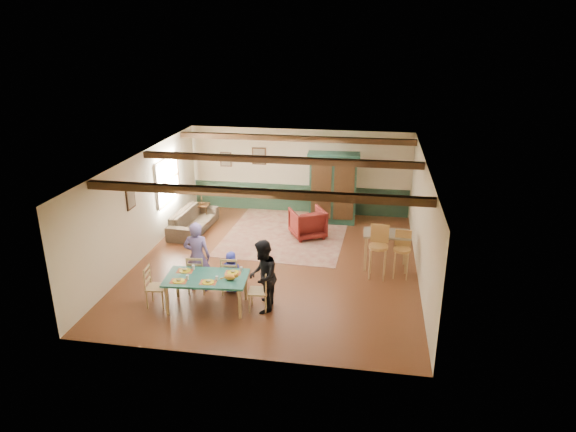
% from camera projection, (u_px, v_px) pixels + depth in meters
% --- Properties ---
extents(floor, '(8.00, 8.00, 0.00)m').
position_uv_depth(floor, '(276.00, 264.00, 13.05)').
color(floor, '#4F2716').
rests_on(floor, ground).
extents(wall_back, '(7.00, 0.02, 2.70)m').
position_uv_depth(wall_back, '(299.00, 171.00, 16.29)').
color(wall_back, beige).
rests_on(wall_back, floor).
extents(wall_left, '(0.02, 8.00, 2.70)m').
position_uv_depth(wall_left, '(142.00, 206.00, 13.13)').
color(wall_left, beige).
rests_on(wall_left, floor).
extents(wall_right, '(0.02, 8.00, 2.70)m').
position_uv_depth(wall_right, '(422.00, 222.00, 12.04)').
color(wall_right, beige).
rests_on(wall_right, floor).
extents(ceiling, '(7.00, 8.00, 0.02)m').
position_uv_depth(ceiling, '(275.00, 160.00, 12.12)').
color(ceiling, white).
rests_on(ceiling, wall_back).
extents(wainscot_back, '(6.95, 0.03, 0.90)m').
position_uv_depth(wainscot_back, '(299.00, 198.00, 16.58)').
color(wainscot_back, '#1C3425').
rests_on(wainscot_back, floor).
extents(ceiling_beam_front, '(6.95, 0.16, 0.16)m').
position_uv_depth(ceiling_beam_front, '(253.00, 193.00, 10.02)').
color(ceiling_beam_front, black).
rests_on(ceiling_beam_front, ceiling).
extents(ceiling_beam_mid, '(6.95, 0.16, 0.16)m').
position_uv_depth(ceiling_beam_mid, '(279.00, 160.00, 12.52)').
color(ceiling_beam_mid, black).
rests_on(ceiling_beam_mid, ceiling).
extents(ceiling_beam_back, '(6.95, 0.16, 0.16)m').
position_uv_depth(ceiling_beam_back, '(295.00, 138.00, 14.93)').
color(ceiling_beam_back, black).
rests_on(ceiling_beam_back, ceiling).
extents(window_left, '(0.06, 1.60, 1.30)m').
position_uv_depth(window_left, '(168.00, 180.00, 14.63)').
color(window_left, white).
rests_on(window_left, wall_left).
extents(picture_left_wall, '(0.04, 0.42, 0.52)m').
position_uv_depth(picture_left_wall, '(131.00, 199.00, 12.43)').
color(picture_left_wall, tan).
rests_on(picture_left_wall, wall_left).
extents(picture_back_a, '(0.45, 0.04, 0.55)m').
position_uv_depth(picture_back_a, '(259.00, 156.00, 16.31)').
color(picture_back_a, tan).
rests_on(picture_back_a, wall_back).
extents(picture_back_b, '(0.38, 0.04, 0.48)m').
position_uv_depth(picture_back_b, '(226.00, 159.00, 16.53)').
color(picture_back_b, tan).
rests_on(picture_back_b, wall_back).
extents(dining_table, '(1.79, 1.10, 0.72)m').
position_uv_depth(dining_table, '(207.00, 292.00, 10.90)').
color(dining_table, '#1B564A').
rests_on(dining_table, floor).
extents(dining_chair_far_left, '(0.43, 0.45, 0.91)m').
position_uv_depth(dining_chair_far_left, '(197.00, 273.00, 11.54)').
color(dining_chair_far_left, tan).
rests_on(dining_chair_far_left, floor).
extents(dining_chair_far_right, '(0.43, 0.45, 0.91)m').
position_uv_depth(dining_chair_far_right, '(231.00, 274.00, 11.48)').
color(dining_chair_far_right, tan).
rests_on(dining_chair_far_right, floor).
extents(dining_chair_end_left, '(0.45, 0.43, 0.91)m').
position_uv_depth(dining_chair_end_left, '(156.00, 286.00, 10.95)').
color(dining_chair_end_left, tan).
rests_on(dining_chair_end_left, floor).
extents(dining_chair_end_right, '(0.45, 0.43, 0.91)m').
position_uv_depth(dining_chair_end_right, '(258.00, 290.00, 10.78)').
color(dining_chair_end_right, tan).
rests_on(dining_chair_end_right, floor).
extents(person_man, '(0.63, 0.44, 1.65)m').
position_uv_depth(person_man, '(197.00, 257.00, 11.48)').
color(person_man, '#705DA0').
rests_on(person_man, floor).
extents(person_woman, '(0.66, 0.81, 1.58)m').
position_uv_depth(person_woman, '(263.00, 276.00, 10.66)').
color(person_woman, black).
rests_on(person_woman, floor).
extents(person_child, '(0.49, 0.34, 0.96)m').
position_uv_depth(person_child, '(231.00, 272.00, 11.54)').
color(person_child, '#2A31A9').
rests_on(person_child, floor).
extents(cat, '(0.35, 0.16, 0.17)m').
position_uv_depth(cat, '(230.00, 277.00, 10.62)').
color(cat, orange).
rests_on(cat, dining_table).
extents(place_setting_near_left, '(0.40, 0.32, 0.11)m').
position_uv_depth(place_setting_near_left, '(178.00, 279.00, 10.58)').
color(place_setting_near_left, gold).
rests_on(place_setting_near_left, dining_table).
extents(place_setting_near_center, '(0.40, 0.32, 0.11)m').
position_uv_depth(place_setting_near_center, '(208.00, 280.00, 10.53)').
color(place_setting_near_center, gold).
rests_on(place_setting_near_center, dining_table).
extents(place_setting_far_left, '(0.40, 0.32, 0.11)m').
position_uv_depth(place_setting_far_left, '(185.00, 269.00, 11.02)').
color(place_setting_far_left, gold).
rests_on(place_setting_far_left, dining_table).
extents(place_setting_far_right, '(0.40, 0.32, 0.11)m').
position_uv_depth(place_setting_far_right, '(233.00, 271.00, 10.94)').
color(place_setting_far_right, gold).
rests_on(place_setting_far_right, dining_table).
extents(area_rug, '(3.53, 4.13, 0.01)m').
position_uv_depth(area_rug, '(286.00, 234.00, 14.92)').
color(area_rug, tan).
rests_on(area_rug, floor).
extents(armoire, '(1.56, 0.69, 2.17)m').
position_uv_depth(armoire, '(333.00, 188.00, 15.47)').
color(armoire, '#143326').
rests_on(armoire, floor).
extents(armchair, '(1.21, 1.22, 0.83)m').
position_uv_depth(armchair, '(308.00, 223.00, 14.60)').
color(armchair, '#420D0D').
rests_on(armchair, floor).
extents(sofa, '(0.94, 2.17, 0.62)m').
position_uv_depth(sofa, '(193.00, 220.00, 15.09)').
color(sofa, '#403528').
rests_on(sofa, floor).
extents(end_table, '(0.45, 0.45, 0.52)m').
position_uv_depth(end_table, '(202.00, 212.00, 15.91)').
color(end_table, black).
rests_on(end_table, floor).
extents(table_lamp, '(0.29, 0.29, 0.48)m').
position_uv_depth(table_lamp, '(201.00, 197.00, 15.74)').
color(table_lamp, beige).
rests_on(table_lamp, end_table).
extents(counter_table, '(1.14, 0.68, 0.94)m').
position_uv_depth(counter_table, '(386.00, 250.00, 12.67)').
color(counter_table, '#9E937B').
rests_on(counter_table, floor).
extents(bar_stool_left, '(0.49, 0.53, 1.28)m').
position_uv_depth(bar_stool_left, '(378.00, 253.00, 12.13)').
color(bar_stool_left, '#B98948').
rests_on(bar_stool_left, floor).
extents(bar_stool_right, '(0.44, 0.48, 1.14)m').
position_uv_depth(bar_stool_right, '(402.00, 255.00, 12.17)').
color(bar_stool_right, '#B98948').
rests_on(bar_stool_right, floor).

